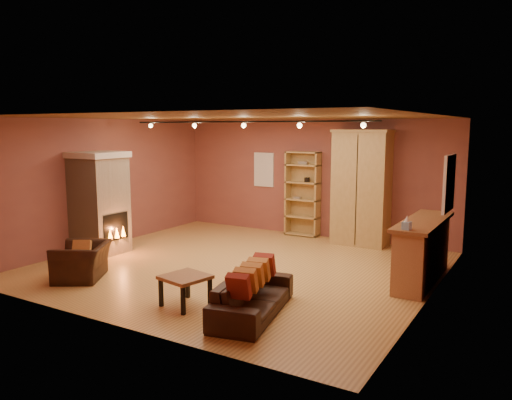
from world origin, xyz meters
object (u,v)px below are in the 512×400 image
Objects in this scene: coffee_table at (185,280)px; loveseat at (253,289)px; bookcase at (304,193)px; bar_counter at (422,250)px; fireplace at (100,203)px; armoire at (361,188)px; armchair at (82,255)px.

loveseat is at bearing 11.71° from coffee_table.
bar_counter is (3.34, -2.34, -0.50)m from bookcase.
fireplace is 1.12× the size of loveseat.
bookcase is 5.42m from loveseat.
coffee_table is (-0.90, -5.11, -0.89)m from armoire.
fireplace is 1.86× the size of armchair.
armoire is 4.99m from loveseat.
armchair is at bearing -150.79° from bar_counter.
bookcase is 0.80× the size of armoire.
armoire reaches higher than armchair.
bar_counter is at bearing 47.71° from coffee_table.
armoire reaches higher than bar_counter.
bar_counter is at bearing 12.68° from fireplace.
bookcase is at bearing 145.02° from bar_counter.
fireplace reaches higher than armchair.
loveseat is 3.41m from armchair.
loveseat is (-1.70, -2.78, -0.17)m from bar_counter.
armchair is at bearing -123.45° from armoire.
fireplace is at bearing -173.63° from armchair.
bar_counter is 1.97× the size of armchair.
armoire reaches higher than coffee_table.
bookcase is 1.80× the size of armchair.
bar_counter is (1.82, -2.12, -0.74)m from armoire.
fireplace is 6.42m from bar_counter.
fireplace is 4.80m from loveseat.
bar_counter is 5.85m from armchair.
bookcase reaches higher than loveseat.
loveseat reaches higher than coffee_table.
bookcase is 2.84× the size of coffee_table.
armoire reaches higher than fireplace.
fireplace is at bearing -141.44° from armoire.
bar_counter is 3.11× the size of coffee_table.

